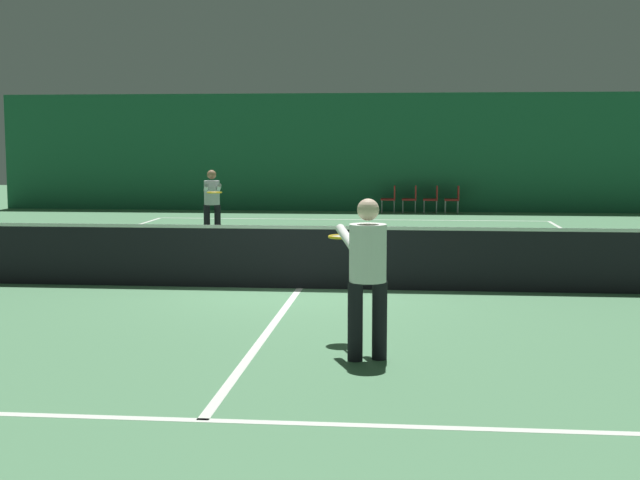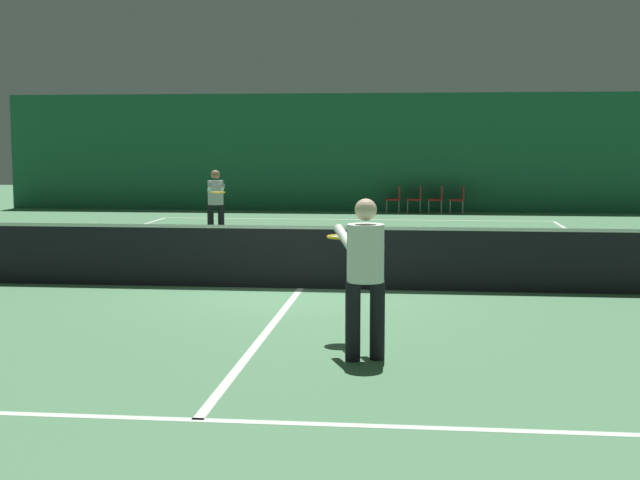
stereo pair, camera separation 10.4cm
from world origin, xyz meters
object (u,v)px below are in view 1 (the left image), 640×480
(player_near, at_px, (367,266))
(player_far, at_px, (212,198))
(tennis_net, at_px, (300,255))
(courtside_chair_0, at_px, (391,197))
(courtside_chair_1, at_px, (412,197))
(courtside_chair_3, at_px, (454,197))
(courtside_chair_2, at_px, (433,197))

(player_near, height_order, player_far, player_near)
(tennis_net, bearing_deg, player_far, 112.69)
(player_far, bearing_deg, courtside_chair_0, 136.94)
(player_near, bearing_deg, courtside_chair_1, -20.59)
(courtside_chair_1, distance_m, courtside_chair_3, 1.30)
(player_near, xyz_separation_m, player_far, (-4.04, 11.05, -0.05))
(player_near, xyz_separation_m, courtside_chair_3, (1.82, 18.69, -0.47))
(player_far, bearing_deg, tennis_net, 6.80)
(player_far, height_order, courtside_chair_0, player_far)
(courtside_chair_0, bearing_deg, courtside_chair_2, 90.00)
(courtside_chair_2, bearing_deg, courtside_chair_0, -90.00)
(player_near, bearing_deg, player_far, 1.11)
(courtside_chair_1, bearing_deg, courtside_chair_2, 90.00)
(player_far, relative_size, courtside_chair_3, 1.85)
(courtside_chair_0, xyz_separation_m, courtside_chair_1, (0.65, 0.00, 0.00))
(player_near, xyz_separation_m, courtside_chair_1, (0.53, 18.69, -0.47))
(courtside_chair_2, distance_m, courtside_chair_3, 0.65)
(courtside_chair_1, bearing_deg, courtside_chair_0, -90.00)
(courtside_chair_2, xyz_separation_m, courtside_chair_3, (0.65, 0.00, 0.00))
(courtside_chair_1, xyz_separation_m, courtside_chair_2, (0.65, 0.00, 0.00))
(courtside_chair_0, xyz_separation_m, courtside_chair_3, (1.95, 0.00, 0.00))
(courtside_chair_2, bearing_deg, courtside_chair_3, 90.00)
(player_far, relative_size, courtside_chair_1, 1.85)
(player_far, distance_m, courtside_chair_1, 8.91)
(tennis_net, xyz_separation_m, courtside_chair_2, (2.38, 14.43, -0.03))
(courtside_chair_1, height_order, courtside_chair_2, same)
(player_near, height_order, courtside_chair_1, player_near)
(courtside_chair_0, bearing_deg, player_far, -27.17)
(courtside_chair_0, distance_m, courtside_chair_2, 1.30)
(player_far, bearing_deg, courtside_chair_3, 126.58)
(tennis_net, bearing_deg, courtside_chair_0, 85.73)
(player_near, bearing_deg, courtside_chair_0, -18.60)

